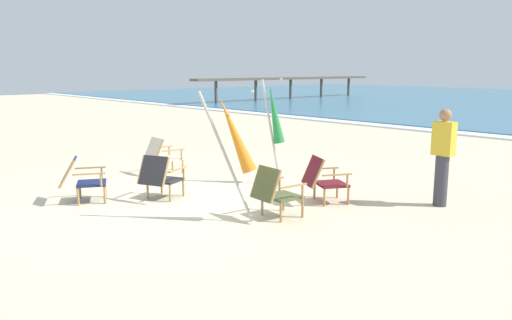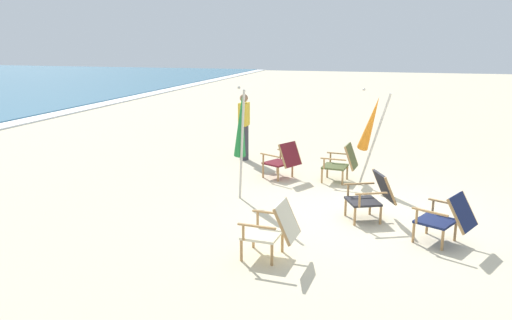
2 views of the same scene
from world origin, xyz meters
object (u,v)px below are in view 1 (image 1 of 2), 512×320
(beach_chair_front_right, at_px, (160,176))
(umbrella_furled_green, at_px, (274,115))
(beach_chair_back_left, at_px, (162,154))
(umbrella_furled_orange, at_px, (235,136))
(beach_chair_back_right, at_px, (275,191))
(beach_chair_far_center, at_px, (81,178))
(person_near_chairs, at_px, (443,157))
(beach_chair_mid_center, at_px, (323,178))

(beach_chair_front_right, height_order, umbrella_furled_green, umbrella_furled_green)
(beach_chair_back_left, bearing_deg, umbrella_furled_orange, -15.69)
(beach_chair_back_right, xyz_separation_m, umbrella_furled_orange, (-0.30, -0.55, 0.86))
(umbrella_furled_orange, bearing_deg, umbrella_furled_green, 122.69)
(umbrella_furled_green, bearing_deg, beach_chair_far_center, -109.20)
(beach_chair_back_left, xyz_separation_m, beach_chair_front_right, (1.90, -1.22, 0.00))
(beach_chair_far_center, xyz_separation_m, umbrella_furled_orange, (2.63, 1.25, 0.87))
(beach_chair_far_center, relative_size, umbrella_furled_green, 0.45)
(umbrella_furled_orange, bearing_deg, beach_chair_far_center, -154.51)
(beach_chair_front_right, relative_size, beach_chair_back_right, 1.09)
(beach_chair_far_center, distance_m, beach_chair_front_right, 1.34)
(umbrella_furled_green, distance_m, person_near_chairs, 3.26)
(beach_chair_back_left, distance_m, beach_chair_far_center, 2.55)
(beach_chair_back_left, xyz_separation_m, umbrella_furled_green, (2.31, 1.17, 0.95))
(umbrella_furled_orange, bearing_deg, beach_chair_front_right, -174.73)
(beach_chair_back_left, distance_m, beach_chair_mid_center, 4.02)
(beach_chair_mid_center, height_order, umbrella_furled_orange, umbrella_furled_orange)
(umbrella_furled_green, relative_size, person_near_chairs, 1.29)
(beach_chair_far_center, xyz_separation_m, person_near_chairs, (4.30, 4.35, 0.42))
(umbrella_furled_orange, bearing_deg, beach_chair_mid_center, 83.17)
(beach_chair_far_center, distance_m, beach_chair_back_right, 3.44)
(beach_chair_front_right, relative_size, person_near_chairs, 0.55)
(umbrella_furled_orange, xyz_separation_m, person_near_chairs, (1.67, 3.09, -0.45))
(umbrella_furled_green, bearing_deg, beach_chair_back_left, -153.26)
(beach_chair_front_right, relative_size, umbrella_furled_green, 0.42)
(umbrella_furled_green, bearing_deg, umbrella_furled_orange, -57.31)
(beach_chair_mid_center, relative_size, umbrella_furled_orange, 0.45)
(beach_chair_back_left, height_order, umbrella_furled_orange, umbrella_furled_orange)
(beach_chair_front_right, xyz_separation_m, umbrella_furled_orange, (1.84, 0.17, 0.87))
(beach_chair_mid_center, distance_m, beach_chair_far_center, 4.16)
(beach_chair_far_center, distance_m, umbrella_furled_orange, 3.04)
(beach_chair_front_right, distance_m, umbrella_furled_green, 2.60)
(beach_chair_front_right, height_order, beach_chair_back_right, beach_chair_back_right)
(beach_chair_far_center, distance_m, umbrella_furled_green, 3.79)
(beach_chair_far_center, bearing_deg, person_near_chairs, 45.33)
(beach_chair_mid_center, xyz_separation_m, umbrella_furled_orange, (-0.21, -1.78, 0.86))
(beach_chair_back_left, relative_size, umbrella_furled_green, 0.38)
(beach_chair_far_center, bearing_deg, umbrella_furled_orange, 25.49)
(umbrella_furled_orange, bearing_deg, beach_chair_back_left, 164.31)
(umbrella_furled_orange, distance_m, person_near_chairs, 3.54)
(beach_chair_front_right, xyz_separation_m, beach_chair_back_right, (2.13, 0.72, 0.00))
(beach_chair_back_left, distance_m, person_near_chairs, 5.79)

